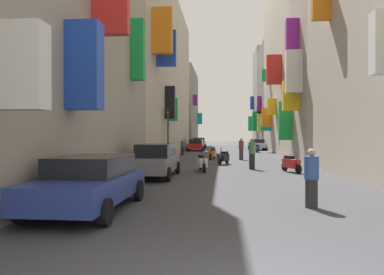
{
  "coord_description": "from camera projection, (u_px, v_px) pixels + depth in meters",
  "views": [
    {
      "loc": [
        -0.4,
        -3.57,
        1.93
      ],
      "look_at": [
        -2.66,
        21.5,
        1.74
      ],
      "focal_mm": 32.12,
      "sensor_mm": 36.0,
      "label": 1
    }
  ],
  "objects": [
    {
      "name": "building_left_mid_a",
      "position": [
        145.0,
        74.0,
        33.7
      ],
      "size": [
        7.37,
        26.02,
        15.84
      ],
      "color": "#BCB29E",
      "rests_on": "ground"
    },
    {
      "name": "pedestrian_mid_street",
      "position": [
        311.0,
        178.0,
        9.1
      ],
      "size": [
        0.54,
        0.54,
        1.57
      ],
      "color": "#282828",
      "rests_on": "ground"
    },
    {
      "name": "scooter_red",
      "position": [
        291.0,
        163.0,
        17.68
      ],
      "size": [
        0.78,
        1.75,
        1.13
      ],
      "color": "red",
      "rests_on": "ground"
    },
    {
      "name": "pedestrian_near_left",
      "position": [
        241.0,
        149.0,
        26.58
      ],
      "size": [
        0.48,
        0.48,
        1.7
      ],
      "color": "#383838",
      "rests_on": "ground"
    },
    {
      "name": "parked_car_yellow",
      "position": [
        199.0,
        143.0,
        50.05
      ],
      "size": [
        1.98,
        4.19,
        1.52
      ],
      "color": "gold",
      "rests_on": "ground"
    },
    {
      "name": "building_right_mid_c",
      "position": [
        281.0,
        97.0,
        49.89
      ],
      "size": [
        6.79,
        9.63,
        14.79
      ],
      "color": "slate",
      "rests_on": "ground"
    },
    {
      "name": "ground_plane",
      "position": [
        227.0,
        155.0,
        33.41
      ],
      "size": [
        140.0,
        140.0,
        0.0
      ],
      "primitive_type": "plane",
      "color": "#38383D"
    },
    {
      "name": "scooter_white",
      "position": [
        202.0,
        163.0,
        18.24
      ],
      "size": [
        0.66,
        1.84,
        1.13
      ],
      "color": "silver",
      "rests_on": "ground"
    },
    {
      "name": "building_right_mid_a",
      "position": [
        340.0,
        31.0,
        24.61
      ],
      "size": [
        7.15,
        5.65,
        18.93
      ],
      "color": "#9E9384",
      "rests_on": "ground"
    },
    {
      "name": "pedestrian_near_right",
      "position": [
        182.0,
        147.0,
        32.58
      ],
      "size": [
        0.52,
        0.52,
        1.57
      ],
      "color": "#252525",
      "rests_on": "ground"
    },
    {
      "name": "parked_car_grey",
      "position": [
        156.0,
        160.0,
        15.83
      ],
      "size": [
        1.86,
        4.5,
        1.51
      ],
      "color": "slate",
      "rests_on": "ground"
    },
    {
      "name": "scooter_blue",
      "position": [
        257.0,
        148.0,
        37.82
      ],
      "size": [
        0.48,
        1.97,
        1.13
      ],
      "color": "#2D4CAD",
      "rests_on": "ground"
    },
    {
      "name": "building_right_far",
      "position": [
        272.0,
        99.0,
        58.59
      ],
      "size": [
        7.25,
        7.86,
        16.32
      ],
      "color": "gray",
      "rests_on": "ground"
    },
    {
      "name": "scooter_black",
      "position": [
        224.0,
        157.0,
        22.36
      ],
      "size": [
        0.78,
        1.69,
        1.13
      ],
      "color": "black",
      "rests_on": "ground"
    },
    {
      "name": "pedestrian_crossing",
      "position": [
        252.0,
        153.0,
        19.22
      ],
      "size": [
        0.52,
        0.52,
        1.78
      ],
      "color": "black",
      "rests_on": "ground"
    },
    {
      "name": "building_right_mid_b",
      "position": [
        303.0,
        54.0,
        36.24
      ],
      "size": [
        7.36,
        17.72,
        21.01
      ],
      "color": "#B2A899",
      "rests_on": "ground"
    },
    {
      "name": "parked_car_blue",
      "position": [
        90.0,
        181.0,
        8.81
      ],
      "size": [
        2.02,
        4.34,
        1.39
      ],
      "color": "navy",
      "rests_on": "ground"
    },
    {
      "name": "building_left_far",
      "position": [
        177.0,
        109.0,
        57.09
      ],
      "size": [
        6.88,
        13.8,
        12.49
      ],
      "color": "slate",
      "rests_on": "ground"
    },
    {
      "name": "parked_car_silver",
      "position": [
        257.0,
        144.0,
        44.06
      ],
      "size": [
        2.02,
        4.42,
        1.38
      ],
      "color": "#B7B7BC",
      "rests_on": "ground"
    },
    {
      "name": "parked_car_red",
      "position": [
        196.0,
        145.0,
        42.08
      ],
      "size": [
        1.95,
        3.98,
        1.42
      ],
      "color": "#B21E1E",
      "rests_on": "ground"
    },
    {
      "name": "scooter_orange",
      "position": [
        212.0,
        153.0,
        27.17
      ],
      "size": [
        0.63,
        1.96,
        1.13
      ],
      "color": "orange",
      "rests_on": "ground"
    },
    {
      "name": "traffic_light_near_corner",
      "position": [
        168.0,
        124.0,
        26.42
      ],
      "size": [
        0.26,
        0.34,
        4.0
      ],
      "color": "#2D2D2D",
      "rests_on": "ground"
    }
  ]
}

